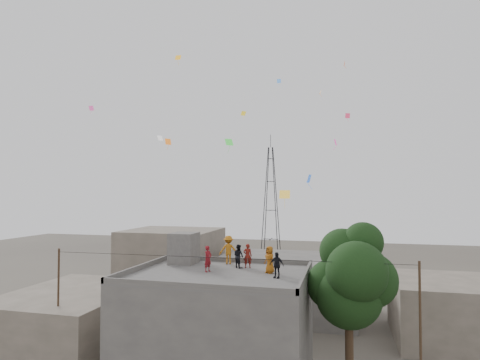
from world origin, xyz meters
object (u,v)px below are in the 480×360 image
Objects in this scene: tree at (352,278)px; person_dark_adult at (277,265)px; transmission_tower at (271,204)px; stair_head_box at (184,248)px; person_red_adult at (248,256)px.

tree is 4.13m from person_dark_adult.
transmission_tower reaches higher than tree.
stair_head_box is 37.46m from transmission_tower.
tree is 6.52× the size of person_dark_adult.
stair_head_box is 1.43× the size of person_dark_adult.
transmission_tower is at bearing -95.12° from person_red_adult.
tree is at bearing -73.91° from transmission_tower.
transmission_tower reaches higher than person_dark_adult.
stair_head_box reaches higher than person_dark_adult.
person_dark_adult is (6.62, -3.03, -0.30)m from stair_head_box.
person_dark_adult is at bearing 118.27° from person_red_adult.
transmission_tower is 41.17m from person_dark_adult.
transmission_tower is at bearing 114.83° from person_dark_adult.
stair_head_box is at bearing 169.85° from person_dark_adult.
stair_head_box is 7.29m from person_dark_adult.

